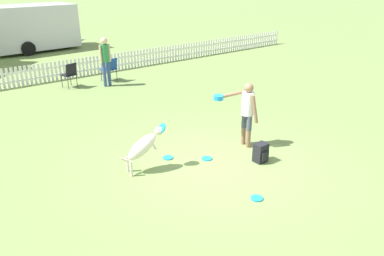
{
  "coord_description": "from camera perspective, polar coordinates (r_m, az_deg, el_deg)",
  "views": [
    {
      "loc": [
        -4.83,
        -5.22,
        3.81
      ],
      "look_at": [
        -0.27,
        0.57,
        0.73
      ],
      "focal_mm": 35.0,
      "sensor_mm": 36.0,
      "label": 1
    }
  ],
  "objects": [
    {
      "name": "equipment_trailer",
      "position": [
        21.46,
        -23.61,
        13.9
      ],
      "size": [
        5.36,
        2.47,
        2.28
      ],
      "rotation": [
        0.0,
        0.0,
        0.06
      ],
      "color": "silver",
      "rests_on": "ground_plane"
    },
    {
      "name": "folding_chair_center",
      "position": [
        13.97,
        -18.13,
        7.98
      ],
      "size": [
        0.53,
        0.55,
        0.89
      ],
      "rotation": [
        0.0,
        0.0,
        3.4
      ],
      "color": "#333338",
      "rests_on": "ground_plane"
    },
    {
      "name": "handler_person",
      "position": [
        8.62,
        8.15,
        3.09
      ],
      "size": [
        0.87,
        0.76,
        1.53
      ],
      "rotation": [
        0.0,
        0.0,
        1.4
      ],
      "color": "#8C664C",
      "rests_on": "ground_plane"
    },
    {
      "name": "frisbee_near_handler",
      "position": [
        8.32,
        -3.68,
        -4.53
      ],
      "size": [
        0.22,
        0.22,
        0.02
      ],
      "color": "#1E8CD8",
      "rests_on": "ground_plane"
    },
    {
      "name": "spectator_standing",
      "position": [
        13.71,
        -13.08,
        10.53
      ],
      "size": [
        0.42,
        0.27,
        1.73
      ],
      "rotation": [
        0.0,
        0.0,
        3.17
      ],
      "color": "#334C7A",
      "rests_on": "ground_plane"
    },
    {
      "name": "frisbee_near_dog",
      "position": [
        8.28,
        2.28,
        -4.67
      ],
      "size": [
        0.22,
        0.22,
        0.02
      ],
      "color": "#1E8CD8",
      "rests_on": "ground_plane"
    },
    {
      "name": "backpack_on_grass",
      "position": [
        8.22,
        10.45,
        -3.73
      ],
      "size": [
        0.28,
        0.26,
        0.43
      ],
      "color": "black",
      "rests_on": "ground_plane"
    },
    {
      "name": "picket_fence",
      "position": [
        15.26,
        -18.94,
        8.41
      ],
      "size": [
        24.93,
        0.04,
        0.72
      ],
      "color": "white",
      "rests_on": "ground_plane"
    },
    {
      "name": "leaping_dog",
      "position": [
        7.65,
        -7.46,
        -2.77
      ],
      "size": [
        1.14,
        0.44,
        0.96
      ],
      "rotation": [
        0.0,
        0.0,
        -1.75
      ],
      "color": "beige",
      "rests_on": "ground_plane"
    },
    {
      "name": "frisbee_midfield",
      "position": [
        7.02,
        9.85,
        -10.5
      ],
      "size": [
        0.22,
        0.22,
        0.02
      ],
      "color": "#1E8CD8",
      "rests_on": "ground_plane"
    },
    {
      "name": "ground_plane",
      "position": [
        8.07,
        4.03,
        -5.58
      ],
      "size": [
        240.0,
        240.0,
        0.0
      ],
      "primitive_type": "plane",
      "color": "olive"
    },
    {
      "name": "folding_chair_blue_left",
      "position": [
        14.45,
        -12.41,
        9.0
      ],
      "size": [
        0.57,
        0.58,
        0.87
      ],
      "rotation": [
        0.0,
        0.0,
        3.32
      ],
      "color": "#333338",
      "rests_on": "ground_plane"
    }
  ]
}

